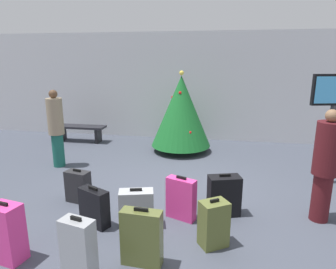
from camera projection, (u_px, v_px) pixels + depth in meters
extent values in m
plane|color=#424754|center=(172.00, 198.00, 5.35)|extent=(16.00, 16.00, 0.00)
cube|color=silver|center=(196.00, 87.00, 9.00)|extent=(16.00, 0.20, 3.18)
cylinder|color=#4C3319|center=(181.00, 148.00, 8.06)|extent=(0.12, 0.12, 0.17)
cone|color=#196628|center=(181.00, 111.00, 7.81)|extent=(1.56, 1.56, 1.83)
sphere|color=#F2D84C|center=(182.00, 73.00, 7.57)|extent=(0.12, 0.12, 0.12)
sphere|color=silver|center=(177.00, 110.00, 8.17)|extent=(0.08, 0.08, 0.08)
sphere|color=red|center=(190.00, 133.00, 7.43)|extent=(0.08, 0.08, 0.08)
sphere|color=red|center=(173.00, 97.00, 7.78)|extent=(0.08, 0.08, 0.08)
sphere|color=silver|center=(185.00, 98.00, 7.96)|extent=(0.08, 0.08, 0.08)
sphere|color=blue|center=(186.00, 120.00, 8.36)|extent=(0.08, 0.08, 0.08)
sphere|color=red|center=(180.00, 93.00, 7.53)|extent=(0.08, 0.08, 0.08)
cylinder|color=#333338|center=(329.00, 145.00, 5.82)|extent=(0.12, 0.12, 1.56)
cube|color=black|center=(336.00, 90.00, 5.56)|extent=(0.92, 0.31, 0.58)
cube|color=black|center=(80.00, 127.00, 8.89)|extent=(1.53, 0.44, 0.06)
cube|color=black|center=(62.00, 134.00, 9.05)|extent=(0.08, 0.35, 0.42)
cube|color=black|center=(98.00, 135.00, 8.85)|extent=(0.08, 0.35, 0.42)
cylinder|color=#19594C|center=(58.00, 150.00, 6.85)|extent=(0.26, 0.26, 0.76)
cylinder|color=gray|center=(55.00, 116.00, 6.66)|extent=(0.42, 0.42, 0.81)
sphere|color=brown|center=(53.00, 94.00, 6.54)|extent=(0.19, 0.19, 0.19)
cylinder|color=#4C1419|center=(321.00, 197.00, 4.54)|extent=(0.27, 0.27, 0.74)
cylinder|color=#4C1419|center=(328.00, 149.00, 4.35)|extent=(0.44, 0.44, 0.79)
sphere|color=#8C6647|center=(332.00, 116.00, 4.23)|extent=(0.18, 0.18, 0.18)
cube|color=#59602D|center=(142.00, 238.00, 3.55)|extent=(0.50, 0.21, 0.70)
cube|color=black|center=(141.00, 210.00, 3.46)|extent=(0.17, 0.04, 0.04)
cube|color=#9EA0A5|center=(136.00, 209.00, 4.39)|extent=(0.54, 0.36, 0.56)
cube|color=black|center=(136.00, 190.00, 4.31)|extent=(0.18, 0.07, 0.04)
cube|color=#E5388C|center=(7.00, 233.00, 3.62)|extent=(0.41, 0.33, 0.73)
cube|color=black|center=(3.00, 204.00, 3.52)|extent=(0.13, 0.05, 0.04)
cube|color=black|center=(224.00, 196.00, 4.71)|extent=(0.55, 0.39, 0.64)
cube|color=black|center=(225.00, 175.00, 4.63)|extent=(0.17, 0.08, 0.04)
cube|color=#59602D|center=(214.00, 224.00, 3.92)|extent=(0.43, 0.41, 0.62)
cube|color=black|center=(215.00, 201.00, 3.84)|extent=(0.12, 0.09, 0.04)
cube|color=#232326|center=(78.00, 187.00, 5.16)|extent=(0.45, 0.30, 0.55)
cube|color=black|center=(77.00, 170.00, 5.09)|extent=(0.15, 0.06, 0.04)
cube|color=black|center=(94.00, 207.00, 4.43)|extent=(0.52, 0.38, 0.56)
cube|color=black|center=(93.00, 188.00, 4.35)|extent=(0.17, 0.10, 0.04)
cube|color=#E5388C|center=(181.00, 199.00, 4.60)|extent=(0.49, 0.32, 0.65)
cube|color=black|center=(181.00, 178.00, 4.51)|extent=(0.16, 0.09, 0.04)
cube|color=#9EA0A5|center=(79.00, 252.00, 3.23)|extent=(0.40, 0.27, 0.77)
cube|color=black|center=(76.00, 219.00, 3.13)|extent=(0.13, 0.06, 0.04)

